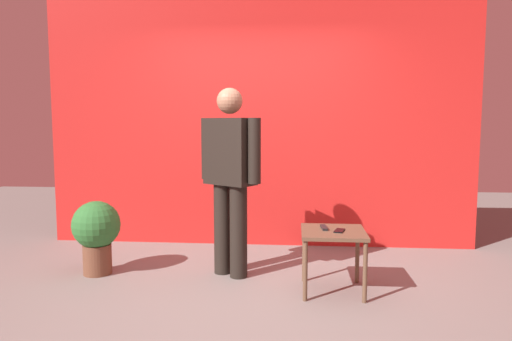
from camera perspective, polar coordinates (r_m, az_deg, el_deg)
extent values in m
plane|color=gray|center=(3.97, -1.63, -14.95)|extent=(12.00, 12.00, 0.00)
cube|color=red|center=(5.36, 0.34, 6.84)|extent=(4.85, 0.12, 3.00)
cylinder|color=black|center=(4.41, -4.10, -7.06)|extent=(0.22, 0.22, 0.85)
cylinder|color=black|center=(4.29, -2.15, -7.43)|extent=(0.22, 0.22, 0.85)
cube|color=black|center=(4.24, -3.20, 2.34)|extent=(0.51, 0.44, 0.60)
cube|color=silver|center=(4.33, -2.15, 2.82)|extent=(0.11, 0.08, 0.51)
cube|color=#384C99|center=(4.34, -2.09, 2.59)|extent=(0.04, 0.03, 0.46)
cylinder|color=black|center=(4.43, -5.94, 2.67)|extent=(0.16, 0.16, 0.57)
cylinder|color=black|center=(4.06, -0.20, 2.41)|extent=(0.16, 0.16, 0.57)
sphere|color=#A87A5B|center=(4.24, -3.23, 8.47)|extent=(0.23, 0.23, 0.23)
cube|color=brown|center=(3.96, 9.40, -7.43)|extent=(0.53, 0.53, 0.03)
cylinder|color=brown|center=(3.79, 6.03, -12.06)|extent=(0.04, 0.04, 0.49)
cylinder|color=brown|center=(3.83, 13.16, -12.00)|extent=(0.04, 0.04, 0.49)
cylinder|color=brown|center=(4.24, 5.90, -10.12)|extent=(0.04, 0.04, 0.49)
cylinder|color=brown|center=(4.27, 12.25, -10.09)|extent=(0.04, 0.04, 0.49)
cube|color=black|center=(3.94, 10.14, -7.23)|extent=(0.11, 0.16, 0.01)
cube|color=black|center=(4.01, 8.29, -6.89)|extent=(0.06, 0.17, 0.02)
cylinder|color=brown|center=(4.68, -18.77, -10.18)|extent=(0.26, 0.26, 0.28)
sphere|color=#2D7233|center=(4.61, -18.91, -6.27)|extent=(0.44, 0.44, 0.44)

